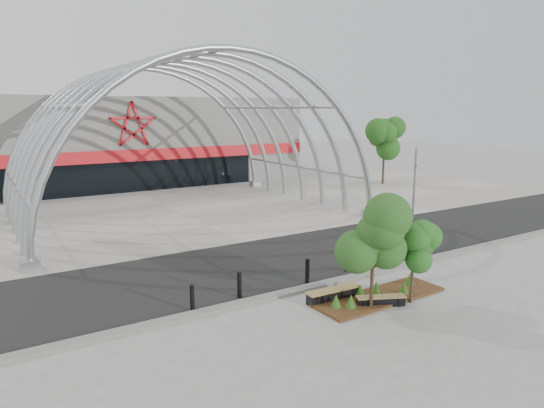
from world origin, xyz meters
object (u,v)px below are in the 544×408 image
Objects in this scene: signal_pole at (414,183)px; bench_1 at (381,301)px; bench_0 at (334,295)px; street_tree_0 at (374,234)px; street_tree_1 at (414,243)px; bollard_2 at (307,271)px.

signal_pole is 14.82m from bench_1.
bench_0 reaches higher than bench_1.
street_tree_0 is 1.75m from street_tree_1.
signal_pole is at bearing 24.84° from bollard_2.
bench_1 is (1.13, -1.27, -0.05)m from bench_0.
street_tree_1 is at bearing -35.52° from bench_0.
street_tree_0 is 3.95m from bollard_2.
bench_0 is (-12.70, -7.72, -2.15)m from signal_pole.
bench_0 is at bearing 131.55° from bench_1.
signal_pole reaches higher than street_tree_0.
street_tree_1 is 1.75× the size of bench_1.
bench_0 is 1.26× the size of bench_1.
street_tree_0 reaches higher than bench_0.
bollard_2 reaches higher than bench_0.
signal_pole is 15.06m from street_tree_0.
bench_0 is at bearing -148.70° from signal_pole.
signal_pole is 2.55× the size of bench_1.
street_tree_0 reaches higher than street_tree_1.
street_tree_0 is at bearing 168.29° from street_tree_1.
street_tree_0 is 1.22× the size of street_tree_1.
signal_pole is 1.46× the size of street_tree_1.
bollard_2 is (0.21, 1.94, 0.29)m from bench_0.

